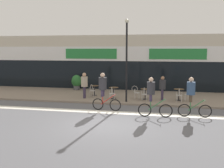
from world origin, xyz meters
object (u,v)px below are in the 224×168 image
object	(u,v)px
bistro_table_3	(179,92)
bistro_table_0	(94,88)
cafe_chair_1_near	(112,93)
cafe_chair_2_near	(144,93)
cafe_chair_2_side	(136,91)
lamp_post	(127,55)
pedestrian_near_end	(162,86)
cafe_chair_3_near	(179,94)
bistro_table_2	(145,92)
bistro_table_1	(114,91)
pedestrian_far_end	(84,83)
cyclist_1	(103,88)
cafe_chair_3_side	(189,93)
cafe_chair_0_near	(92,90)
cyclist_0	(152,95)
cyclist_2	(192,94)
planter_pot	(77,82)

from	to	relation	value
bistro_table_3	bistro_table_0	bearing A→B (deg)	172.70
cafe_chair_1_near	cafe_chair_2_near	bearing A→B (deg)	-91.26
cafe_chair_2_side	lamp_post	world-z (taller)	lamp_post
pedestrian_near_end	cafe_chair_3_near	bearing A→B (deg)	159.29
cafe_chair_2_near	bistro_table_2	bearing A→B (deg)	5.01
bistro_table_0	cafe_chair_2_near	world-z (taller)	cafe_chair_2_near
bistro_table_0	pedestrian_near_end	xyz separation A→B (m)	(4.91, -0.84, 0.43)
bistro_table_1	pedestrian_far_end	size ratio (longest dim) A/B	0.44
bistro_table_2	cafe_chair_2_near	size ratio (longest dim) A/B	0.80
bistro_table_2	cyclist_1	world-z (taller)	cyclist_1
bistro_table_3	cafe_chair_3_near	bearing A→B (deg)	-90.96
cafe_chair_1_near	cafe_chair_3_side	xyz separation A→B (m)	(4.98, 0.83, 0.00)
bistro_table_2	pedestrian_far_end	world-z (taller)	pedestrian_far_end
cafe_chair_2_side	cafe_chair_0_near	bearing A→B (deg)	177.78
cyclist_0	bistro_table_2	bearing A→B (deg)	97.14
cafe_chair_2_side	cyclist_2	xyz separation A→B (m)	(3.29, -3.75, 0.57)
cafe_chair_0_near	lamp_post	size ratio (longest dim) A/B	0.17
pedestrian_near_end	planter_pot	bearing A→B (deg)	-17.37
lamp_post	planter_pot	bearing A→B (deg)	139.06
bistro_table_1	pedestrian_near_end	distance (m)	3.31
bistro_table_1	lamp_post	xyz separation A→B (m)	(1.01, -0.88, 2.48)
cafe_chair_2_near	cafe_chair_3_near	xyz separation A→B (m)	(2.21, 0.04, 0.00)
cafe_chair_2_near	cafe_chair_3_near	world-z (taller)	same
bistro_table_0	cafe_chair_3_near	xyz separation A→B (m)	(5.98, -1.39, 0.00)
cafe_chair_3_near	cafe_chair_0_near	bearing A→B (deg)	90.70
bistro_table_3	lamp_post	xyz separation A→B (m)	(-3.36, -1.07, 2.48)
cafe_chair_3_near	pedestrian_far_end	bearing A→B (deg)	95.87
planter_pot	cyclist_2	size ratio (longest dim) A/B	0.60
cyclist_0	cafe_chair_2_near	bearing A→B (deg)	98.82
cyclist_0	pedestrian_far_end	xyz separation A→B (m)	(-4.84, 3.81, -0.00)
cafe_chair_2_near	pedestrian_near_end	size ratio (longest dim) A/B	0.56
cafe_chair_1_near	bistro_table_2	bearing A→B (deg)	-75.38
bistro_table_1	cafe_chair_3_near	world-z (taller)	cafe_chair_3_near
cafe_chair_1_near	cafe_chair_2_near	distance (m)	2.14
bistro_table_1	pedestrian_near_end	xyz separation A→B (m)	(3.29, 0.13, 0.40)
bistro_table_1	bistro_table_3	size ratio (longest dim) A/B	1.01
cafe_chair_1_near	cafe_chair_2_side	world-z (taller)	same
cyclist_1	cafe_chair_3_near	bearing A→B (deg)	36.13
bistro_table_2	cyclist_0	bearing A→B (deg)	-80.99
bistro_table_0	pedestrian_far_end	distance (m)	1.34
bistro_table_2	cafe_chair_3_side	world-z (taller)	cafe_chair_3_side
cafe_chair_0_near	cafe_chair_3_near	distance (m)	6.04
bistro_table_0	pedestrian_near_end	size ratio (longest dim) A/B	0.46
bistro_table_3	pedestrian_near_end	bearing A→B (deg)	-176.36
pedestrian_near_end	pedestrian_far_end	world-z (taller)	pedestrian_far_end
cafe_chair_2_side	cyclist_1	xyz separation A→B (m)	(-1.52, -3.18, 0.64)
cafe_chair_3_side	cyclist_0	world-z (taller)	cyclist_0
cyclist_2	cafe_chair_3_side	bearing A→B (deg)	86.87
bistro_table_0	cafe_chair_1_near	size ratio (longest dim) A/B	0.81
cyclist_2	cafe_chair_0_near	bearing A→B (deg)	148.17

